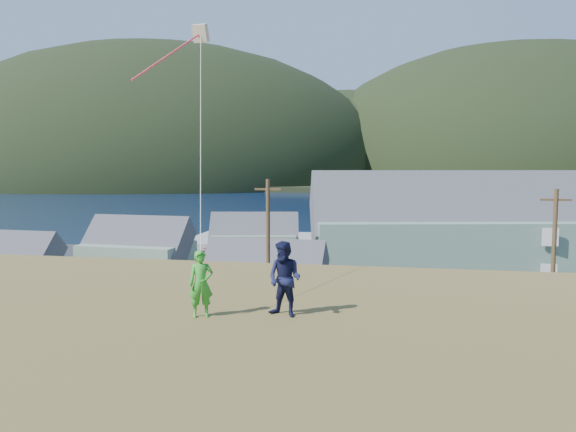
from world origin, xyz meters
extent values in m
plane|color=#0A1638|center=(0.00, 0.00, 0.00)|extent=(900.00, 900.00, 0.00)
cube|color=#4C3D19|center=(0.00, -2.00, 0.05)|extent=(110.00, 8.00, 0.10)
cube|color=#28282B|center=(0.00, 17.00, 0.06)|extent=(72.00, 36.00, 0.12)
cube|color=gray|center=(-6.00, 40.00, 0.45)|extent=(26.00, 14.00, 0.90)
cube|color=black|center=(0.00, 330.00, 1.00)|extent=(900.00, 320.00, 2.00)
ellipsoid|color=black|center=(-220.00, 280.00, 2.00)|extent=(240.00, 216.00, 108.00)
ellipsoid|color=black|center=(-120.00, 260.00, 2.00)|extent=(260.00, 234.00, 143.00)
ellipsoid|color=black|center=(-20.00, 300.00, 2.00)|extent=(200.00, 180.00, 100.00)
ellipsoid|color=black|center=(70.00, 290.00, 2.00)|extent=(230.00, 207.00, 142.60)
cube|color=gray|center=(17.01, 19.83, 3.01)|extent=(34.96, 16.20, 5.78)
cube|color=#47474C|center=(17.01, 19.83, 7.44)|extent=(35.40, 16.09, 9.41)
cube|color=#317264|center=(-23.23, 8.46, 1.52)|extent=(7.80, 6.04, 2.81)
cube|color=#47474C|center=(-23.23, 8.46, 3.68)|extent=(8.29, 5.90, 5.45)
cube|color=gray|center=(-15.85, 16.33, 1.74)|extent=(9.55, 6.74, 3.24)
cube|color=#47474C|center=(-15.85, 16.33, 4.17)|extent=(10.03, 6.56, 5.87)
cube|color=white|center=(-1.50, 5.24, 1.67)|extent=(8.04, 5.97, 3.09)
cube|color=#47474C|center=(-1.50, 5.24, 3.99)|extent=(8.54, 5.90, 5.42)
cube|color=gray|center=(-7.68, 27.79, 1.57)|extent=(9.88, 6.99, 2.89)
cube|color=#47474C|center=(-7.68, 27.79, 3.83)|extent=(10.37, 7.07, 5.41)
cylinder|color=#47331E|center=(-0.34, 1.50, 4.89)|extent=(0.24, 0.24, 9.54)
cylinder|color=#47331E|center=(15.66, 1.50, 4.67)|extent=(0.24, 0.24, 9.10)
imported|color=#394B90|center=(4.78, 22.67, 0.90)|extent=(1.74, 4.74, 1.55)
imported|color=navy|center=(1.55, 16.73, 0.85)|extent=(1.96, 4.38, 1.46)
imported|color=maroon|center=(-11.96, 25.29, 0.89)|extent=(2.97, 5.72, 1.54)
imported|color=silver|center=(-8.65, 18.02, 0.88)|extent=(2.59, 5.52, 1.53)
imported|color=slate|center=(-17.05, 24.80, 0.85)|extent=(1.86, 4.54, 1.46)
imported|color=silver|center=(-6.64, 24.53, 0.81)|extent=(2.38, 4.94, 1.39)
imported|color=silver|center=(-13.33, 19.31, 0.80)|extent=(1.51, 4.15, 1.36)
imported|color=#B01528|center=(-20.93, 17.54, 0.82)|extent=(1.83, 4.20, 1.41)
imported|color=black|center=(-5.70, 17.90, 0.81)|extent=(2.22, 4.86, 1.38)
imported|color=green|center=(2.76, -19.36, 7.94)|extent=(0.63, 0.54, 1.48)
imported|color=#15183B|center=(4.56, -18.96, 8.04)|extent=(0.98, 0.87, 1.67)
cube|color=beige|center=(0.77, -13.39, 14.72)|extent=(0.48, 0.46, 0.60)
cylinder|color=#FF4355|center=(0.17, -14.64, 13.82)|extent=(0.06, 0.06, 3.31)
cylinder|color=white|center=(1.77, -16.37, 11.70)|extent=(0.02, 0.02, 8.73)
camera|label=1|loc=(6.84, -30.95, 10.58)|focal=35.00mm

